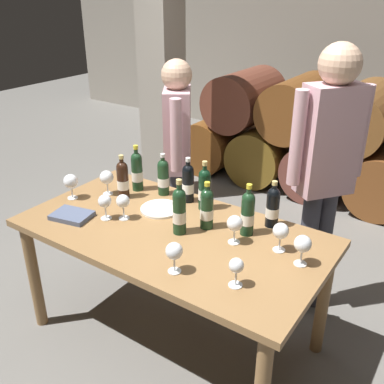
{
  "coord_description": "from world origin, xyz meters",
  "views": [
    {
      "loc": [
        1.28,
        -1.67,
        1.99
      ],
      "look_at": [
        0.0,
        0.2,
        0.91
      ],
      "focal_mm": 41.21,
      "sensor_mm": 36.0,
      "label": 1
    }
  ],
  "objects_px": {
    "wine_bottle_5": "(273,207)",
    "wine_bottle_8": "(248,213)",
    "wine_glass_5": "(105,202)",
    "wine_glass_8": "(71,182)",
    "wine_bottle_3": "(188,183)",
    "wine_glass_7": "(235,224)",
    "sommelier_presenting": "(326,162)",
    "wine_bottle_1": "(123,179)",
    "tasting_notebook": "(72,215)",
    "wine_bottle_6": "(163,177)",
    "wine_glass_2": "(174,252)",
    "wine_glass_4": "(123,202)",
    "wine_bottle_2": "(137,171)",
    "wine_bottle_0": "(207,208)",
    "serving_plate": "(161,209)",
    "wine_bottle_7": "(204,189)",
    "wine_glass_6": "(281,232)",
    "wine_bottle_4": "(180,210)",
    "wine_glass_0": "(107,178)",
    "wine_glass_1": "(236,267)",
    "dining_table": "(172,244)"
  },
  "relations": [
    {
      "from": "wine_bottle_2",
      "to": "serving_plate",
      "type": "bearing_deg",
      "value": -25.56
    },
    {
      "from": "wine_glass_5",
      "to": "wine_glass_6",
      "type": "relative_size",
      "value": 0.97
    },
    {
      "from": "wine_bottle_5",
      "to": "sommelier_presenting",
      "type": "height_order",
      "value": "sommelier_presenting"
    },
    {
      "from": "wine_glass_6",
      "to": "wine_glass_7",
      "type": "distance_m",
      "value": 0.23
    },
    {
      "from": "wine_bottle_1",
      "to": "wine_bottle_7",
      "type": "xyz_separation_m",
      "value": [
        0.5,
        0.16,
        0.01
      ]
    },
    {
      "from": "wine_glass_4",
      "to": "serving_plate",
      "type": "relative_size",
      "value": 0.63
    },
    {
      "from": "wine_glass_2",
      "to": "wine_glass_7",
      "type": "distance_m",
      "value": 0.4
    },
    {
      "from": "serving_plate",
      "to": "wine_bottle_7",
      "type": "bearing_deg",
      "value": 38.56
    },
    {
      "from": "wine_bottle_4",
      "to": "wine_glass_2",
      "type": "bearing_deg",
      "value": -58.09
    },
    {
      "from": "wine_glass_8",
      "to": "sommelier_presenting",
      "type": "height_order",
      "value": "sommelier_presenting"
    },
    {
      "from": "wine_glass_1",
      "to": "serving_plate",
      "type": "height_order",
      "value": "wine_glass_1"
    },
    {
      "from": "wine_glass_8",
      "to": "sommelier_presenting",
      "type": "xyz_separation_m",
      "value": [
        1.32,
        0.79,
        0.17
      ]
    },
    {
      "from": "wine_bottle_0",
      "to": "serving_plate",
      "type": "bearing_deg",
      "value": 176.81
    },
    {
      "from": "wine_glass_2",
      "to": "wine_glass_4",
      "type": "xyz_separation_m",
      "value": [
        -0.55,
        0.25,
        -0.0
      ]
    },
    {
      "from": "wine_bottle_1",
      "to": "tasting_notebook",
      "type": "relative_size",
      "value": 1.29
    },
    {
      "from": "sommelier_presenting",
      "to": "tasting_notebook",
      "type": "bearing_deg",
      "value": -139.43
    },
    {
      "from": "wine_bottle_1",
      "to": "wine_glass_7",
      "type": "distance_m",
      "value": 0.85
    },
    {
      "from": "wine_bottle_0",
      "to": "wine_glass_0",
      "type": "relative_size",
      "value": 1.71
    },
    {
      "from": "wine_glass_4",
      "to": "wine_bottle_2",
      "type": "bearing_deg",
      "value": 119.25
    },
    {
      "from": "wine_bottle_6",
      "to": "wine_bottle_7",
      "type": "height_order",
      "value": "wine_bottle_7"
    },
    {
      "from": "wine_glass_5",
      "to": "wine_glass_6",
      "type": "xyz_separation_m",
      "value": [
        0.96,
        0.25,
        0.0
      ]
    },
    {
      "from": "wine_bottle_0",
      "to": "wine_bottle_6",
      "type": "height_order",
      "value": "wine_bottle_0"
    },
    {
      "from": "wine_bottle_5",
      "to": "wine_bottle_8",
      "type": "relative_size",
      "value": 0.93
    },
    {
      "from": "wine_bottle_5",
      "to": "serving_plate",
      "type": "xyz_separation_m",
      "value": [
        -0.63,
        -0.2,
        -0.11
      ]
    },
    {
      "from": "wine_glass_6",
      "to": "sommelier_presenting",
      "type": "height_order",
      "value": "sommelier_presenting"
    },
    {
      "from": "wine_bottle_8",
      "to": "sommelier_presenting",
      "type": "distance_m",
      "value": 0.62
    },
    {
      "from": "wine_bottle_8",
      "to": "wine_bottle_7",
      "type": "bearing_deg",
      "value": 161.35
    },
    {
      "from": "wine_glass_5",
      "to": "wine_glass_8",
      "type": "xyz_separation_m",
      "value": [
        -0.36,
        0.07,
        0.01
      ]
    },
    {
      "from": "wine_bottle_0",
      "to": "wine_bottle_8",
      "type": "bearing_deg",
      "value": 16.65
    },
    {
      "from": "wine_bottle_0",
      "to": "wine_glass_8",
      "type": "xyz_separation_m",
      "value": [
        -0.89,
        -0.17,
        -0.01
      ]
    },
    {
      "from": "wine_bottle_4",
      "to": "wine_glass_6",
      "type": "bearing_deg",
      "value": 14.89
    },
    {
      "from": "wine_glass_7",
      "to": "sommelier_presenting",
      "type": "xyz_separation_m",
      "value": [
        0.22,
        0.67,
        0.17
      ]
    },
    {
      "from": "wine_bottle_6",
      "to": "wine_glass_5",
      "type": "height_order",
      "value": "wine_bottle_6"
    },
    {
      "from": "wine_bottle_3",
      "to": "wine_bottle_6",
      "type": "distance_m",
      "value": 0.19
    },
    {
      "from": "wine_bottle_0",
      "to": "wine_glass_4",
      "type": "bearing_deg",
      "value": -157.52
    },
    {
      "from": "wine_bottle_1",
      "to": "wine_glass_4",
      "type": "xyz_separation_m",
      "value": [
        0.19,
        -0.21,
        -0.02
      ]
    },
    {
      "from": "wine_bottle_0",
      "to": "wine_glass_7",
      "type": "bearing_deg",
      "value": -14.43
    },
    {
      "from": "wine_glass_6",
      "to": "wine_bottle_8",
      "type": "bearing_deg",
      "value": 166.11
    },
    {
      "from": "sommelier_presenting",
      "to": "wine_bottle_8",
      "type": "bearing_deg",
      "value": -110.85
    },
    {
      "from": "serving_plate",
      "to": "wine_bottle_5",
      "type": "bearing_deg",
      "value": 17.85
    },
    {
      "from": "wine_glass_0",
      "to": "tasting_notebook",
      "type": "xyz_separation_m",
      "value": [
        0.05,
        -0.35,
        -0.1
      ]
    },
    {
      "from": "dining_table",
      "to": "wine_glass_2",
      "type": "distance_m",
      "value": 0.44
    },
    {
      "from": "wine_bottle_6",
      "to": "wine_bottle_7",
      "type": "distance_m",
      "value": 0.33
    },
    {
      "from": "wine_bottle_3",
      "to": "wine_glass_7",
      "type": "xyz_separation_m",
      "value": [
        0.48,
        -0.26,
        -0.01
      ]
    },
    {
      "from": "wine_glass_4",
      "to": "wine_glass_6",
      "type": "bearing_deg",
      "value": 12.61
    },
    {
      "from": "wine_glass_5",
      "to": "wine_glass_8",
      "type": "relative_size",
      "value": 0.93
    },
    {
      "from": "wine_glass_8",
      "to": "wine_glass_4",
      "type": "bearing_deg",
      "value": -1.8
    },
    {
      "from": "wine_bottle_5",
      "to": "wine_glass_6",
      "type": "relative_size",
      "value": 1.75
    },
    {
      "from": "wine_bottle_0",
      "to": "wine_glass_6",
      "type": "distance_m",
      "value": 0.43
    },
    {
      "from": "wine_glass_5",
      "to": "sommelier_presenting",
      "type": "relative_size",
      "value": 0.09
    }
  ]
}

